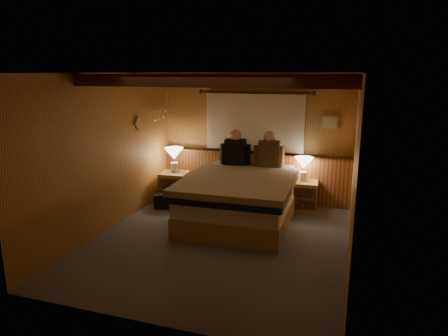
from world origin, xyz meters
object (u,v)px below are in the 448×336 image
at_px(nightstand_right, 304,196).
at_px(lamp_left, 174,155).
at_px(bed, 240,198).
at_px(nightstand_left, 174,186).
at_px(duffel_bag, 168,200).
at_px(lamp_right, 304,164).
at_px(person_left, 235,150).
at_px(person_right, 269,152).

height_order(nightstand_right, lamp_left, lamp_left).
height_order(bed, nightstand_left, bed).
bearing_deg(nightstand_left, duffel_bag, -87.54).
xyz_separation_m(bed, nightstand_left, (-1.50, 0.65, -0.12)).
height_order(nightstand_left, lamp_right, lamp_right).
distance_m(bed, person_left, 1.07).
distance_m(nightstand_left, person_right, 1.94).
distance_m(nightstand_right, duffel_bag, 2.46).
relative_size(nightstand_left, nightstand_right, 1.06).
height_order(bed, lamp_left, lamp_left).
xyz_separation_m(nightstand_right, person_left, (-1.26, -0.08, 0.76)).
height_order(bed, lamp_right, lamp_right).
relative_size(nightstand_left, person_left, 0.82).
bearing_deg(nightstand_left, person_left, 1.28).
bearing_deg(person_left, lamp_right, -2.75).
bearing_deg(person_left, person_right, -5.72).
bearing_deg(duffel_bag, nightstand_left, 83.88).
bearing_deg(lamp_left, person_right, 4.23).
distance_m(bed, duffel_bag, 1.47).
bearing_deg(lamp_left, nightstand_left, -80.69).
distance_m(nightstand_left, nightstand_right, 2.44).
xyz_separation_m(bed, person_left, (-0.32, 0.81, 0.63)).
xyz_separation_m(bed, lamp_left, (-1.51, 0.71, 0.49)).
distance_m(nightstand_left, duffel_bag, 0.46).
bearing_deg(nightstand_right, bed, -140.87).
xyz_separation_m(lamp_left, lamp_right, (2.41, 0.23, -0.06)).
bearing_deg(lamp_left, person_left, 4.92).
bearing_deg(lamp_right, person_left, -174.10).
distance_m(lamp_right, duffel_bag, 2.53).
bearing_deg(lamp_right, lamp_left, -174.59).
xyz_separation_m(nightstand_right, lamp_right, (-0.03, 0.05, 0.56)).
xyz_separation_m(person_right, duffel_bag, (-1.72, -0.62, -0.88)).
bearing_deg(lamp_left, nightstand_right, 4.29).
bearing_deg(person_left, lamp_left, 176.27).
bearing_deg(nightstand_right, lamp_left, 179.78).
relative_size(lamp_left, duffel_bag, 0.93).
distance_m(person_left, person_right, 0.62).
bearing_deg(nightstand_left, person_right, -0.27).
xyz_separation_m(lamp_left, person_right, (1.80, 0.13, 0.14)).
xyz_separation_m(bed, lamp_right, (0.90, 0.93, 0.43)).
distance_m(nightstand_right, lamp_right, 0.56).
height_order(nightstand_left, nightstand_right, nightstand_left).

